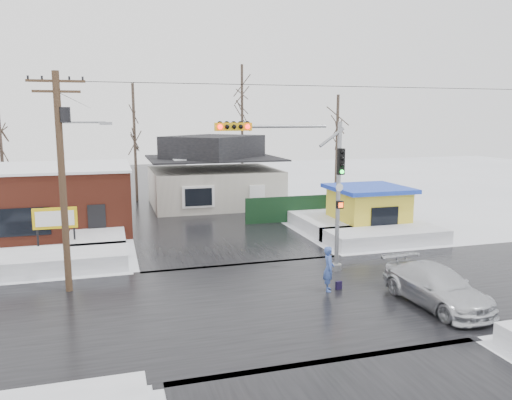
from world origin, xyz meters
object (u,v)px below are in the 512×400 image
object	(u,v)px
utility_pole	(63,170)
pedestrian	(329,269)
car	(437,287)
traffic_signal	(307,177)
marquee_sign	(55,220)
kiosk	(368,208)

from	to	relation	value
utility_pole	pedestrian	bearing A→B (deg)	-16.31
pedestrian	car	distance (m)	4.26
traffic_signal	car	size ratio (longest dim) A/B	1.38
utility_pole	car	distance (m)	15.46
traffic_signal	marquee_sign	world-z (taller)	traffic_signal
kiosk	pedestrian	distance (m)	11.87
utility_pole	kiosk	size ratio (longest dim) A/B	1.96
kiosk	car	size ratio (longest dim) A/B	0.91
utility_pole	car	size ratio (longest dim) A/B	1.78
traffic_signal	kiosk	world-z (taller)	traffic_signal
marquee_sign	kiosk	bearing A→B (deg)	1.55
traffic_signal	kiosk	xyz separation A→B (m)	(7.07, 7.03, -3.08)
utility_pole	pedestrian	xyz separation A→B (m)	(10.36, -3.03, -4.16)
pedestrian	traffic_signal	bearing A→B (deg)	21.06
marquee_sign	car	xyz separation A→B (m)	(14.77, -11.66, -1.19)
utility_pole	marquee_sign	size ratio (longest dim) A/B	3.53
traffic_signal	pedestrian	xyz separation A→B (m)	(0.00, -2.50, -3.59)
kiosk	car	xyz separation A→B (m)	(-3.73, -12.16, -0.73)
kiosk	car	distance (m)	12.74
utility_pole	marquee_sign	distance (m)	6.87
utility_pole	kiosk	bearing A→B (deg)	20.44
traffic_signal	marquee_sign	bearing A→B (deg)	150.28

